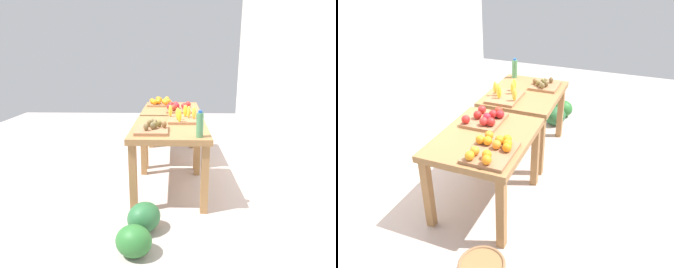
{
  "view_description": "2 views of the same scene",
  "coord_description": "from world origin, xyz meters",
  "views": [
    {
      "loc": [
        3.49,
        0.05,
        1.47
      ],
      "look_at": [
        0.04,
        -0.03,
        0.52
      ],
      "focal_mm": 30.12,
      "sensor_mm": 36.0,
      "label": 1
    },
    {
      "loc": [
        -2.9,
        -1.11,
        2.19
      ],
      "look_at": [
        -0.09,
        -0.02,
        0.53
      ],
      "focal_mm": 35.82,
      "sensor_mm": 36.0,
      "label": 2
    }
  ],
  "objects": [
    {
      "name": "apple_bin",
      "position": [
        -0.32,
        0.1,
        0.8
      ],
      "size": [
        0.4,
        0.37,
        0.11
      ],
      "color": "#A06C48",
      "rests_on": "display_table_left"
    },
    {
      "name": "ground_plane",
      "position": [
        0.0,
        0.0,
        0.0
      ],
      "size": [
        8.0,
        8.0,
        0.0
      ],
      "primitive_type": "plane",
      "color": "#B5A59E"
    },
    {
      "name": "kiwi_bin",
      "position": [
        0.78,
        -0.17,
        0.78
      ],
      "size": [
        0.36,
        0.32,
        0.1
      ],
      "color": "#A06C48",
      "rests_on": "display_table_right"
    },
    {
      "name": "display_table_left",
      "position": [
        -0.56,
        0.0,
        0.64
      ],
      "size": [
        1.04,
        0.8,
        0.75
      ],
      "color": "#9A6D40",
      "rests_on": "ground_plane"
    },
    {
      "name": "watermelon_pile",
      "position": [
        1.48,
        -0.23,
        0.13
      ],
      "size": [
        0.66,
        0.41,
        0.26
      ],
      "color": "#2B6C2E",
      "rests_on": "ground_plane"
    },
    {
      "name": "banana_crate",
      "position": [
        0.29,
        0.14,
        0.79
      ],
      "size": [
        0.44,
        0.33,
        0.17
      ],
      "color": "#A06C48",
      "rests_on": "display_table_right"
    },
    {
      "name": "back_wall",
      "position": [
        0.0,
        1.35,
        1.5
      ],
      "size": [
        4.4,
        0.12,
        3.0
      ],
      "primitive_type": "cube",
      "color": "silver",
      "rests_on": "ground_plane"
    },
    {
      "name": "display_table_right",
      "position": [
        0.56,
        0.0,
        0.64
      ],
      "size": [
        1.04,
        0.8,
        0.75
      ],
      "color": "#9A6D40",
      "rests_on": "ground_plane"
    },
    {
      "name": "orange_bin",
      "position": [
        -0.81,
        -0.17,
        0.8
      ],
      "size": [
        0.45,
        0.36,
        0.11
      ],
      "color": "#A06C48",
      "rests_on": "display_table_left"
    },
    {
      "name": "water_bottle",
      "position": [
        0.98,
        0.28,
        0.87
      ],
      "size": [
        0.07,
        0.07,
        0.25
      ],
      "color": "#4C8C59",
      "rests_on": "display_table_right"
    },
    {
      "name": "wicker_basket",
      "position": [
        -1.42,
        -0.35,
        0.12
      ],
      "size": [
        0.35,
        0.35,
        0.23
      ],
      "color": "olive",
      "rests_on": "ground_plane"
    }
  ]
}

